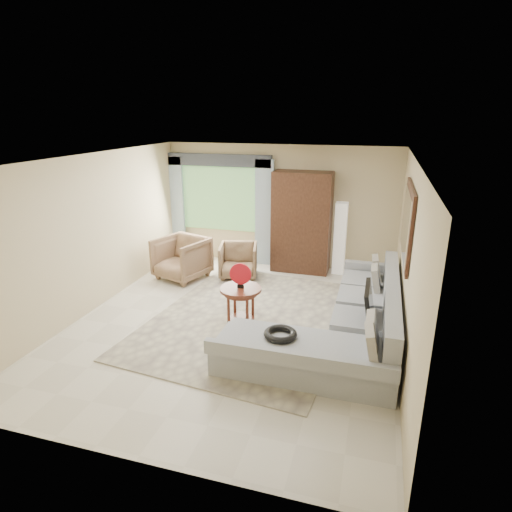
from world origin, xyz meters
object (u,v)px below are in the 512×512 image
(sectional_sofa, at_px, (348,327))
(armoire, at_px, (302,222))
(floor_lamp, at_px, (340,238))
(armchair_right, at_px, (238,261))
(tv_screen, at_px, (369,303))
(coffee_table, at_px, (241,306))
(armchair_left, at_px, (182,258))
(potted_plant, at_px, (182,252))

(sectional_sofa, xyz_separation_m, armoire, (-1.23, 2.90, 0.77))
(armoire, height_order, floor_lamp, armoire)
(armchair_right, relative_size, armoire, 0.36)
(tv_screen, height_order, armchair_right, tv_screen)
(tv_screen, relative_size, coffee_table, 1.14)
(armchair_left, bearing_deg, armchair_right, 37.79)
(sectional_sofa, distance_m, coffee_table, 1.67)
(armoire, bearing_deg, coffee_table, -98.84)
(potted_plant, bearing_deg, sectional_sofa, -32.88)
(coffee_table, distance_m, floor_lamp, 3.11)
(armchair_right, bearing_deg, tv_screen, -53.73)
(coffee_table, height_order, armchair_left, armchair_left)
(potted_plant, relative_size, floor_lamp, 0.40)
(armchair_right, bearing_deg, armoire, 19.19)
(armchair_right, distance_m, floor_lamp, 2.15)
(sectional_sofa, relative_size, coffee_table, 5.34)
(armchair_right, bearing_deg, sectional_sofa, -56.07)
(armchair_left, relative_size, armchair_right, 1.23)
(armchair_right, relative_size, floor_lamp, 0.51)
(armchair_right, height_order, potted_plant, armchair_right)
(armchair_left, xyz_separation_m, armoire, (2.23, 1.14, 0.63))
(sectional_sofa, xyz_separation_m, tv_screen, (0.27, -0.05, 0.44))
(sectional_sofa, relative_size, tv_screen, 4.68)
(coffee_table, xyz_separation_m, floor_lamp, (1.23, 2.83, 0.41))
(armoire, bearing_deg, potted_plant, -170.18)
(tv_screen, distance_m, armoire, 3.32)
(armchair_left, xyz_separation_m, floor_lamp, (3.03, 1.20, 0.33))
(tv_screen, distance_m, potted_plant, 4.79)
(armchair_right, xyz_separation_m, armoire, (1.15, 0.76, 0.70))
(coffee_table, bearing_deg, armoire, 81.16)
(armchair_right, bearing_deg, floor_lamp, 8.58)
(sectional_sofa, height_order, armchair_right, sectional_sofa)
(tv_screen, relative_size, armoire, 0.35)
(tv_screen, xyz_separation_m, coffee_table, (-1.93, 0.18, -0.38))
(sectional_sofa, bearing_deg, armchair_right, 138.05)
(armoire, bearing_deg, armchair_right, -146.70)
(tv_screen, bearing_deg, potted_plant, 148.34)
(armchair_right, bearing_deg, armchair_left, -174.66)
(tv_screen, relative_size, potted_plant, 1.23)
(sectional_sofa, bearing_deg, potted_plant, 147.12)
(potted_plant, height_order, floor_lamp, floor_lamp)
(armoire, xyz_separation_m, floor_lamp, (0.80, 0.06, -0.30))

